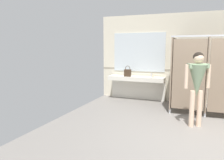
{
  "coord_description": "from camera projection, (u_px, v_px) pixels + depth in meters",
  "views": [
    {
      "loc": [
        -0.38,
        -4.49,
        1.78
      ],
      "look_at": [
        -2.36,
        0.47,
        0.99
      ],
      "focal_mm": 35.0,
      "sensor_mm": 36.0,
      "label": 1
    }
  ],
  "objects": [
    {
      "name": "paper_cup",
      "position": [
        153.0,
        76.0,
        7.1
      ],
      "size": [
        0.07,
        0.07,
        0.1
      ],
      "primitive_type": "cylinder",
      "color": "beige",
      "rests_on": "vanity_counter"
    },
    {
      "name": "mirror_panel",
      "position": [
        139.0,
        52.0,
        7.51
      ],
      "size": [
        1.8,
        0.02,
        1.32
      ],
      "primitive_type": "cube",
      "color": "silver",
      "rests_on": "wall_back"
    },
    {
      "name": "bathroom_stalls",
      "position": [
        207.0,
        73.0,
        5.94
      ],
      "size": [
        1.84,
        1.48,
        2.09
      ],
      "color": "#84705B",
      "rests_on": "ground_plane"
    },
    {
      "name": "person_standing",
      "position": [
        197.0,
        80.0,
        4.84
      ],
      "size": [
        0.54,
        0.54,
        1.69
      ],
      "color": "beige",
      "rests_on": "ground_plane"
    },
    {
      "name": "handbag",
      "position": [
        128.0,
        73.0,
        7.34
      ],
      "size": [
        0.22,
        0.12,
        0.36
      ],
      "color": "#3F2D1E",
      "rests_on": "vanity_counter"
    },
    {
      "name": "wall_back_tile_band",
      "position": [
        212.0,
        72.0,
        6.75
      ],
      "size": [
        7.32,
        0.01,
        0.06
      ],
      "primitive_type": "cube",
      "color": "#9E937F",
      "rests_on": "wall_back"
    },
    {
      "name": "vanity_counter",
      "position": [
        137.0,
        83.0,
        7.49
      ],
      "size": [
        1.9,
        0.53,
        0.93
      ],
      "color": "silver",
      "rests_on": "ground_plane"
    },
    {
      "name": "wall_back",
      "position": [
        212.0,
        59.0,
        6.75
      ],
      "size": [
        7.32,
        0.12,
        2.88
      ],
      "primitive_type": "cube",
      "color": "beige",
      "rests_on": "ground_plane"
    },
    {
      "name": "soap_dispenser",
      "position": [
        128.0,
        73.0,
        7.64
      ],
      "size": [
        0.07,
        0.07,
        0.18
      ],
      "color": "teal",
      "rests_on": "vanity_counter"
    },
    {
      "name": "ground_plane",
      "position": [
        215.0,
        143.0,
        4.25
      ],
      "size": [
        7.32,
        6.39,
        0.1
      ],
      "primitive_type": "cube",
      "color": "gray"
    }
  ]
}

